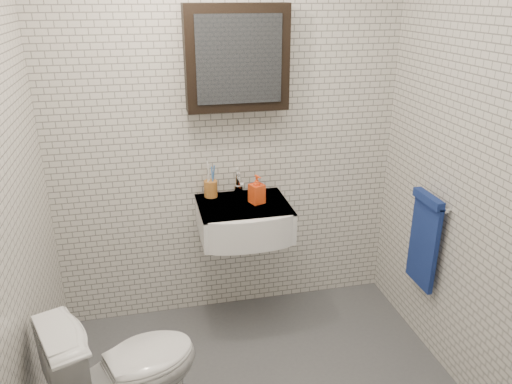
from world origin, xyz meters
TOP-DOWN VIEW (x-y plane):
  - room_shell at (0.00, 0.00)m, footprint 2.22×2.02m
  - washbasin at (0.05, 0.73)m, footprint 0.55×0.50m
  - faucet at (0.05, 0.93)m, footprint 0.06×0.20m
  - mirror_cabinet at (0.05, 0.93)m, footprint 0.60×0.15m
  - towel_rail at (1.04, 0.35)m, footprint 0.09×0.30m
  - toothbrush_cup at (-0.13, 0.94)m, footprint 0.09×0.09m
  - soap_bottle at (0.13, 0.78)m, footprint 0.10×0.11m
  - toilet at (-0.68, 0.03)m, footprint 0.80×0.63m

SIDE VIEW (x-z plane):
  - toilet at x=-0.68m, z-range 0.00..0.72m
  - towel_rail at x=1.04m, z-range 0.43..1.01m
  - washbasin at x=0.05m, z-range 0.66..0.86m
  - toothbrush_cup at x=-0.13m, z-range 0.79..1.02m
  - faucet at x=0.05m, z-range 0.84..0.99m
  - soap_bottle at x=0.13m, z-range 0.85..1.03m
  - room_shell at x=0.00m, z-range 0.21..2.72m
  - mirror_cabinet at x=0.05m, z-range 1.40..2.00m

